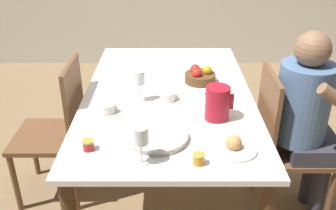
% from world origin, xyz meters
% --- Properties ---
extents(ground_plane, '(20.00, 20.00, 0.00)m').
position_xyz_m(ground_plane, '(0.00, 0.00, 0.00)').
color(ground_plane, '#7F6647').
extents(dining_table, '(1.03, 1.69, 0.72)m').
position_xyz_m(dining_table, '(0.00, 0.00, 0.63)').
color(dining_table, white).
rests_on(dining_table, ground_plane).
extents(chair_person_side, '(0.42, 0.42, 0.93)m').
position_xyz_m(chair_person_side, '(0.70, -0.20, 0.49)').
color(chair_person_side, brown).
rests_on(chair_person_side, ground_plane).
extents(chair_opposite, '(0.42, 0.42, 0.93)m').
position_xyz_m(chair_opposite, '(-0.70, -0.05, 0.49)').
color(chair_opposite, brown).
rests_on(chair_opposite, ground_plane).
extents(person_seated, '(0.39, 0.41, 1.18)m').
position_xyz_m(person_seated, '(0.79, -0.23, 0.70)').
color(person_seated, '#33333D').
rests_on(person_seated, ground_plane).
extents(red_pitcher, '(0.16, 0.13, 0.19)m').
position_xyz_m(red_pitcher, '(0.26, -0.31, 0.82)').
color(red_pitcher, '#A31423').
rests_on(red_pitcher, dining_table).
extents(wine_glass_water, '(0.07, 0.07, 0.19)m').
position_xyz_m(wine_glass_water, '(-0.17, -0.10, 0.86)').
color(wine_glass_water, white).
rests_on(wine_glass_water, dining_table).
extents(wine_glass_juice, '(0.07, 0.07, 0.19)m').
position_xyz_m(wine_glass_juice, '(-0.12, -0.72, 0.86)').
color(wine_glass_juice, white).
rests_on(wine_glass_juice, dining_table).
extents(teacup_near_person, '(0.15, 0.15, 0.06)m').
position_xyz_m(teacup_near_person, '(-0.34, -0.26, 0.75)').
color(teacup_near_person, silver).
rests_on(teacup_near_person, dining_table).
extents(teacup_across, '(0.15, 0.15, 0.06)m').
position_xyz_m(teacup_across, '(0.00, -0.11, 0.75)').
color(teacup_across, silver).
rests_on(teacup_across, dining_table).
extents(serving_tray, '(0.31, 0.31, 0.03)m').
position_xyz_m(serving_tray, '(-0.05, -0.53, 0.74)').
color(serving_tray, '#B7B2A8').
rests_on(serving_tray, dining_table).
extents(bread_plate, '(0.22, 0.22, 0.08)m').
position_xyz_m(bread_plate, '(0.31, -0.61, 0.74)').
color(bread_plate, silver).
rests_on(bread_plate, dining_table).
extents(jam_jar_amber, '(0.06, 0.06, 0.05)m').
position_xyz_m(jam_jar_amber, '(0.14, -0.73, 0.75)').
color(jam_jar_amber, '#C67A1E').
rests_on(jam_jar_amber, dining_table).
extents(jam_jar_red, '(0.06, 0.06, 0.05)m').
position_xyz_m(jam_jar_red, '(-0.37, -0.62, 0.75)').
color(jam_jar_red, '#A81E1E').
rests_on(jam_jar_red, dining_table).
extents(fruit_bowl, '(0.20, 0.20, 0.11)m').
position_xyz_m(fruit_bowl, '(0.21, 0.17, 0.76)').
color(fruit_bowl, brown).
rests_on(fruit_bowl, dining_table).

